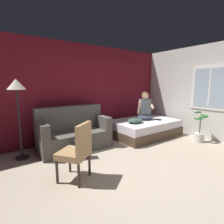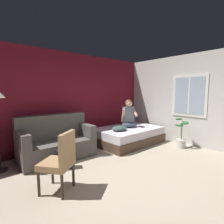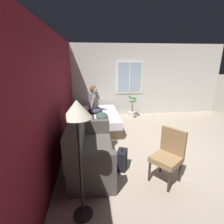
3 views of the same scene
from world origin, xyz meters
name	(u,v)px [view 2 (image 2 of 3)]	position (x,y,z in m)	size (l,w,h in m)	color
ground_plane	(127,184)	(0.00, 0.00, 0.00)	(40.00, 40.00, 0.00)	tan
wall_back_accent	(58,101)	(0.00, 2.66, 1.35)	(11.11, 0.16, 2.70)	maroon
wall_side_with_window	(204,101)	(3.13, 0.01, 1.35)	(0.19, 6.57, 2.70)	silver
bed	(128,135)	(1.83, 1.71, 0.24)	(2.06, 1.38, 0.48)	#4C3828
couch	(56,142)	(-0.40, 1.97, 0.39)	(1.72, 0.87, 1.04)	#514C47
side_chair	(60,160)	(-0.95, 0.55, 0.53)	(0.64, 0.64, 0.98)	#382D23
person_seated	(129,116)	(1.93, 1.79, 0.84)	(0.66, 0.62, 0.88)	#383D51
backpack	(64,159)	(-0.52, 1.32, 0.19)	(0.34, 0.31, 0.46)	black
throw_pillow	(119,128)	(1.34, 1.59, 0.55)	(0.48, 0.36, 0.14)	#385147
cell_phone	(140,126)	(2.25, 1.57, 0.48)	(0.07, 0.14, 0.01)	black
potted_plant	(181,137)	(2.61, 0.36, 0.30)	(0.39, 0.37, 0.85)	silver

